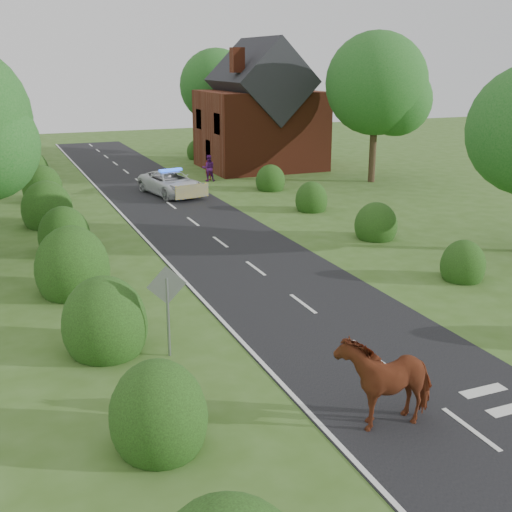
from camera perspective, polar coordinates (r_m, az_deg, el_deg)
name	(u,v)px	position (r m, az deg, el deg)	size (l,w,h in m)	color
ground	(370,354)	(17.74, 10.07, -8.59)	(120.00, 120.00, 0.00)	#3C601F
road	(199,226)	(30.66, -5.07, 2.64)	(6.00, 70.00, 0.02)	black
road_markings	(179,240)	(28.30, -6.87, 1.39)	(4.96, 70.00, 0.01)	white
hedgerow_left	(65,243)	(26.07, -16.60, 1.08)	(2.75, 50.41, 3.00)	black
hedgerow_right	(361,220)	(29.87, 9.34, 3.16)	(2.10, 45.78, 2.10)	black
tree_right_b	(381,88)	(42.16, 11.08, 14.46)	(6.56, 6.40, 9.40)	#332316
tree_right_c	(220,89)	(54.37, -3.21, 14.61)	(6.15, 6.00, 8.58)	#332316
road_sign	(167,298)	(16.91, -7.90, -3.70)	(1.06, 0.08, 2.53)	gray
house	(260,115)	(47.24, 0.36, 12.39)	(8.00, 7.40, 9.17)	maroon
cow	(385,384)	(14.52, 11.40, -11.06)	(1.25, 2.36, 1.67)	brown
police_van	(171,183)	(38.08, -7.55, 6.44)	(3.26, 5.39, 1.54)	silver
pedestrian_red	(208,168)	(42.56, -4.27, 7.83)	(0.60, 0.40, 1.66)	#A52821
pedestrian_purple	(209,168)	(42.26, -4.24, 7.80)	(0.83, 0.65, 1.71)	#5A196F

